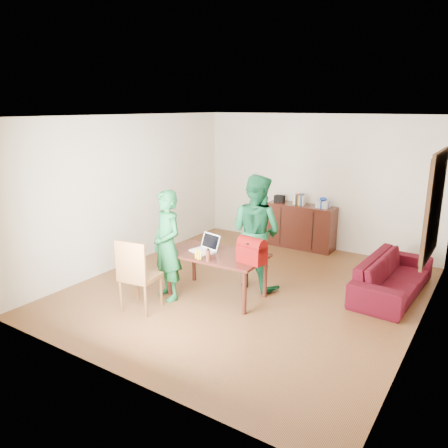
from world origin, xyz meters
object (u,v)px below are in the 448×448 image
Objects in this scene: person_near at (167,245)px; laptop at (203,249)px; chair at (140,289)px; sofa at (393,276)px; red_bag at (252,253)px; person_far at (256,232)px; bottle at (208,255)px; table at (217,259)px.

laptop is (0.36, 0.40, -0.10)m from person_near.
sofa is (2.90, 2.54, -0.02)m from chair.
red_bag is at bearing 38.94° from person_near.
red_bag is at bearing 122.80° from person_far.
laptop is at bearing 136.27° from bottle.
laptop is 1.02× the size of red_bag.
sofa is (2.25, 1.56, -0.32)m from table.
person_far is at bearing 123.94° from red_bag.
chair is at bearing -135.49° from red_bag.
person_far reaches higher than person_near.
sofa is (2.83, 2.01, -0.55)m from person_near.
bottle is (0.30, -0.29, 0.05)m from laptop.
person_near is at bearing -119.46° from laptop.
table is 2.75m from sofa.
person_far is (0.88, 1.13, 0.08)m from person_near.
laptop is at bearing 56.16° from chair.
person_near is 0.55m from laptop.
person_far reaches higher than sofa.
bottle is (0.67, 0.11, -0.05)m from person_near.
chair is 1.68m from red_bag.
person_near is at bearing -170.59° from bottle.
bottle is (0.74, 0.64, 0.47)m from chair.
bottle is 0.09× the size of sofa.
red_bag is at bearing 27.10° from bottle.
laptop is at bearing 126.07° from sofa.
chair is 0.54× the size of sofa.
red_bag is (0.34, -0.73, -0.08)m from person_far.
sofa is (2.47, 1.61, -0.45)m from laptop.
laptop is 0.21× the size of sofa.
person_near is 3.52m from sofa.
person_near reaches higher than red_bag.
chair is (-0.66, -0.98, -0.30)m from table.
person_far reaches higher than laptop.
sofa is at bearing 32.35° from table.
red_bag reaches higher than bottle.
red_bag reaches higher than table.
table is 8.06× the size of bottle.
table is 3.70× the size of laptop.
person_far reaches higher than red_bag.
laptop is (-0.52, -0.73, -0.18)m from person_far.
person_near reaches higher than chair.
person_far is at bearing 66.84° from laptop.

